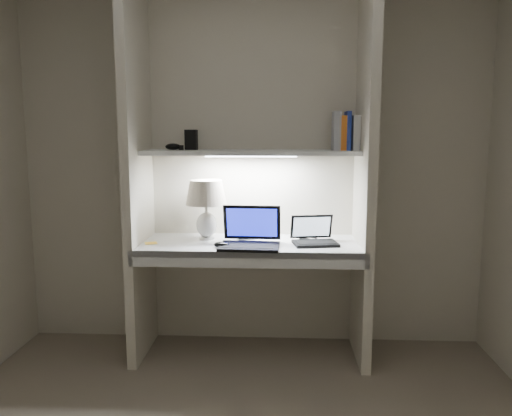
# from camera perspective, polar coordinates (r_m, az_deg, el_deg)

# --- Properties ---
(back_wall) EXTENTS (3.20, 0.01, 2.50)m
(back_wall) POSITION_cam_1_polar(r_m,az_deg,el_deg) (3.47, -0.41, 4.82)
(back_wall) COLOR beige
(back_wall) RESTS_ON floor
(alcove_panel_left) EXTENTS (0.06, 0.55, 2.50)m
(alcove_panel_left) POSITION_cam_1_polar(r_m,az_deg,el_deg) (3.32, -13.40, 4.43)
(alcove_panel_left) COLOR beige
(alcove_panel_left) RESTS_ON floor
(alcove_panel_right) EXTENTS (0.06, 0.55, 2.50)m
(alcove_panel_right) POSITION_cam_1_polar(r_m,az_deg,el_deg) (3.24, 12.36, 4.36)
(alcove_panel_right) COLOR beige
(alcove_panel_right) RESTS_ON floor
(desk) EXTENTS (1.40, 0.55, 0.04)m
(desk) POSITION_cam_1_polar(r_m,az_deg,el_deg) (3.27, -0.68, -4.27)
(desk) COLOR white
(desk) RESTS_ON alcove_panel_left
(desk_apron) EXTENTS (1.46, 0.03, 0.10)m
(desk_apron) POSITION_cam_1_polar(r_m,az_deg,el_deg) (3.02, -0.98, -5.91)
(desk_apron) COLOR silver
(desk_apron) RESTS_ON desk
(shelf) EXTENTS (1.40, 0.36, 0.03)m
(shelf) POSITION_cam_1_polar(r_m,az_deg,el_deg) (3.29, -0.59, 6.36)
(shelf) COLOR silver
(shelf) RESTS_ON back_wall
(strip_light) EXTENTS (0.60, 0.04, 0.02)m
(strip_light) POSITION_cam_1_polar(r_m,az_deg,el_deg) (3.29, -0.59, 5.98)
(strip_light) COLOR white
(strip_light) RESTS_ON shelf
(table_lamp) EXTENTS (0.27, 0.27, 0.40)m
(table_lamp) POSITION_cam_1_polar(r_m,az_deg,el_deg) (3.32, -5.71, 0.96)
(table_lamp) COLOR white
(table_lamp) RESTS_ON desk
(laptop_main) EXTENTS (0.38, 0.34, 0.25)m
(laptop_main) POSITION_cam_1_polar(r_m,az_deg,el_deg) (3.15, -0.66, -3.34)
(laptop_main) COLOR black
(laptop_main) RESTS_ON desk
(laptop_netbook) EXTENTS (0.31, 0.28, 0.18)m
(laptop_netbook) POSITION_cam_1_polar(r_m,az_deg,el_deg) (3.24, 6.64, -3.33)
(laptop_netbook) COLOR black
(laptop_netbook) RESTS_ON desk
(speaker) EXTENTS (0.13, 0.11, 0.15)m
(speaker) POSITION_cam_1_polar(r_m,az_deg,el_deg) (3.34, -1.23, -2.31)
(speaker) COLOR silver
(speaker) RESTS_ON desk
(mouse) EXTENTS (0.10, 0.07, 0.04)m
(mouse) POSITION_cam_1_polar(r_m,az_deg,el_deg) (3.12, -3.97, -4.20)
(mouse) COLOR black
(mouse) RESTS_ON desk
(cable_coil) EXTENTS (0.11, 0.11, 0.01)m
(cable_coil) POSITION_cam_1_polar(r_m,az_deg,el_deg) (3.36, 6.12, -3.52)
(cable_coil) COLOR black
(cable_coil) RESTS_ON desk
(sticky_note) EXTENTS (0.10, 0.10, 0.00)m
(sticky_note) POSITION_cam_1_polar(r_m,az_deg,el_deg) (3.31, -11.92, -3.94)
(sticky_note) COLOR yellow
(sticky_note) RESTS_ON desk
(book_row) EXTENTS (0.24, 0.17, 0.25)m
(book_row) POSITION_cam_1_polar(r_m,az_deg,el_deg) (3.33, 10.75, 8.53)
(book_row) COLOR silver
(book_row) RESTS_ON shelf
(shelf_box) EXTENTS (0.08, 0.06, 0.13)m
(shelf_box) POSITION_cam_1_polar(r_m,az_deg,el_deg) (3.40, -7.41, 7.74)
(shelf_box) COLOR black
(shelf_box) RESTS_ON shelf
(shelf_gadget) EXTENTS (0.12, 0.11, 0.04)m
(shelf_gadget) POSITION_cam_1_polar(r_m,az_deg,el_deg) (3.35, -9.47, 6.93)
(shelf_gadget) COLOR black
(shelf_gadget) RESTS_ON shelf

